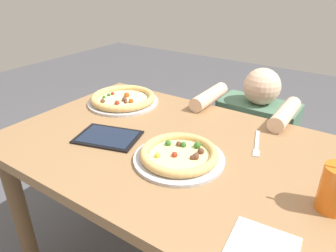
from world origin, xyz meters
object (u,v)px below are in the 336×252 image
(pizza_far, at_px, (123,99))
(drink_cup_colored, at_px, (336,189))
(fork, at_px, (257,144))
(pizza_near, at_px, (179,155))
(diner_seated, at_px, (252,155))
(tablet, at_px, (108,137))

(pizza_far, relative_size, drink_cup_colored, 1.45)
(pizza_far, xyz_separation_m, fork, (0.70, -0.03, -0.02))
(pizza_near, xyz_separation_m, diner_seated, (0.03, 0.74, -0.37))
(pizza_far, height_order, diner_seated, diner_seated)
(pizza_near, xyz_separation_m, tablet, (-0.32, -0.02, -0.02))
(pizza_far, bearing_deg, diner_seated, 40.41)
(pizza_near, xyz_separation_m, drink_cup_colored, (0.48, 0.03, 0.05))
(fork, height_order, diner_seated, diner_seated)
(pizza_near, xyz_separation_m, fork, (0.19, 0.26, -0.02))
(pizza_near, distance_m, drink_cup_colored, 0.48)
(tablet, bearing_deg, fork, 28.97)
(drink_cup_colored, distance_m, fork, 0.38)
(pizza_near, height_order, tablet, pizza_near)
(fork, bearing_deg, tablet, -151.03)
(fork, xyz_separation_m, diner_seated, (-0.16, 0.49, -0.35))
(pizza_near, xyz_separation_m, pizza_far, (-0.51, 0.28, 0.00))
(drink_cup_colored, height_order, diner_seated, drink_cup_colored)
(pizza_near, relative_size, pizza_far, 0.91)
(fork, relative_size, diner_seated, 0.22)
(drink_cup_colored, height_order, fork, drink_cup_colored)
(pizza_near, bearing_deg, pizza_far, 150.99)
(drink_cup_colored, relative_size, fork, 1.21)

